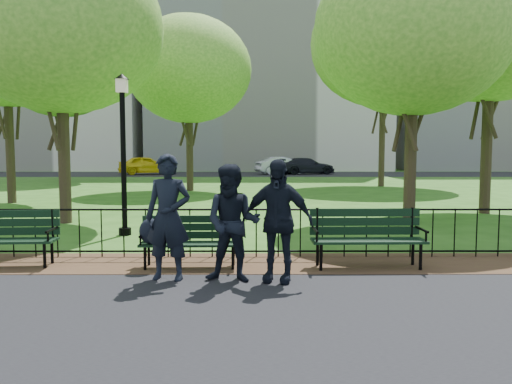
{
  "coord_description": "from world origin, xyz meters",
  "views": [
    {
      "loc": [
        0.57,
        -6.93,
        1.93
      ],
      "look_at": [
        0.59,
        1.5,
        1.24
      ],
      "focal_mm": 35.0,
      "sensor_mm": 36.0,
      "label": 1
    }
  ],
  "objects_px": {
    "tree_far_e": "(384,44)",
    "tree_mid_e": "(492,12)",
    "person_right": "(277,221)",
    "lamppost": "(123,148)",
    "sedan_silver": "(282,166)",
    "sedan_dark": "(307,166)",
    "tree_near_w": "(60,26)",
    "tree_mid_w": "(5,30)",
    "tree_far_c": "(189,70)",
    "tree_far_w": "(60,66)",
    "park_bench_main": "(173,234)",
    "tree_near_e": "(414,31)",
    "person_mid": "(233,223)",
    "park_bench_left_a": "(2,232)",
    "person_left": "(168,217)",
    "taxi": "(146,165)",
    "park_bench_right_a": "(367,231)"
  },
  "relations": [
    {
      "from": "tree_far_e",
      "to": "tree_mid_e",
      "type": "bearing_deg",
      "value": -89.19
    },
    {
      "from": "person_right",
      "to": "lamppost",
      "type": "bearing_deg",
      "value": 145.26
    },
    {
      "from": "sedan_silver",
      "to": "sedan_dark",
      "type": "bearing_deg",
      "value": -105.69
    },
    {
      "from": "tree_near_w",
      "to": "sedan_silver",
      "type": "xyz_separation_m",
      "value": [
        7.41,
        28.31,
        -4.46
      ]
    },
    {
      "from": "person_right",
      "to": "tree_far_e",
      "type": "bearing_deg",
      "value": 88.31
    },
    {
      "from": "lamppost",
      "to": "tree_mid_w",
      "type": "height_order",
      "value": "tree_mid_w"
    },
    {
      "from": "tree_far_c",
      "to": "tree_far_w",
      "type": "relative_size",
      "value": 0.81
    },
    {
      "from": "park_bench_main",
      "to": "tree_near_w",
      "type": "distance_m",
      "value": 7.95
    },
    {
      "from": "tree_near_e",
      "to": "tree_far_w",
      "type": "bearing_deg",
      "value": 132.05
    },
    {
      "from": "lamppost",
      "to": "person_mid",
      "type": "xyz_separation_m",
      "value": [
        2.68,
        -4.16,
        -1.12
      ]
    },
    {
      "from": "tree_far_e",
      "to": "sedan_silver",
      "type": "bearing_deg",
      "value": 108.36
    },
    {
      "from": "park_bench_left_a",
      "to": "park_bench_main",
      "type": "bearing_deg",
      "value": -7.05
    },
    {
      "from": "tree_near_e",
      "to": "person_left",
      "type": "xyz_separation_m",
      "value": [
        -5.5,
        -6.13,
        -4.17
      ]
    },
    {
      "from": "person_right",
      "to": "park_bench_left_a",
      "type": "bearing_deg",
      "value": -176.03
    },
    {
      "from": "tree_near_w",
      "to": "sedan_dark",
      "type": "relative_size",
      "value": 1.59
    },
    {
      "from": "tree_far_w",
      "to": "taxi",
      "type": "bearing_deg",
      "value": 71.87
    },
    {
      "from": "person_right",
      "to": "sedan_dark",
      "type": "distance_m",
      "value": 34.77
    },
    {
      "from": "tree_mid_e",
      "to": "sedan_dark",
      "type": "bearing_deg",
      "value": 96.05
    },
    {
      "from": "park_bench_main",
      "to": "taxi",
      "type": "distance_m",
      "value": 33.94
    },
    {
      "from": "tree_mid_e",
      "to": "taxi",
      "type": "height_order",
      "value": "tree_mid_e"
    },
    {
      "from": "tree_far_c",
      "to": "tree_mid_w",
      "type": "bearing_deg",
      "value": -135.5
    },
    {
      "from": "park_bench_left_a",
      "to": "park_bench_right_a",
      "type": "distance_m",
      "value": 6.09
    },
    {
      "from": "tree_mid_e",
      "to": "tree_far_c",
      "type": "distance_m",
      "value": 13.69
    },
    {
      "from": "tree_near_e",
      "to": "taxi",
      "type": "height_order",
      "value": "tree_near_e"
    },
    {
      "from": "tree_far_c",
      "to": "taxi",
      "type": "height_order",
      "value": "tree_far_c"
    },
    {
      "from": "park_bench_left_a",
      "to": "tree_far_c",
      "type": "relative_size",
      "value": 0.22
    },
    {
      "from": "park_bench_left_a",
      "to": "tree_far_e",
      "type": "bearing_deg",
      "value": 55.94
    },
    {
      "from": "tree_far_e",
      "to": "tree_far_w",
      "type": "xyz_separation_m",
      "value": [
        -19.1,
        4.06,
        -0.47
      ]
    },
    {
      "from": "tree_near_e",
      "to": "sedan_dark",
      "type": "xyz_separation_m",
      "value": [
        0.17,
        28.3,
        -4.42
      ]
    },
    {
      "from": "person_mid",
      "to": "sedan_silver",
      "type": "xyz_separation_m",
      "value": [
        2.63,
        34.43,
        -0.14
      ]
    },
    {
      "from": "tree_near_w",
      "to": "tree_near_e",
      "type": "distance_m",
      "value": 9.32
    },
    {
      "from": "tree_far_e",
      "to": "park_bench_main",
      "type": "bearing_deg",
      "value": -113.29
    },
    {
      "from": "tree_mid_w",
      "to": "sedan_dark",
      "type": "xyz_separation_m",
      "value": [
        13.48,
        23.19,
        -5.64
      ]
    },
    {
      "from": "park_bench_left_a",
      "to": "tree_far_e",
      "type": "relative_size",
      "value": 0.16
    },
    {
      "from": "person_mid",
      "to": "taxi",
      "type": "distance_m",
      "value": 35.02
    },
    {
      "from": "lamppost",
      "to": "tree_near_e",
      "type": "height_order",
      "value": "tree_near_e"
    },
    {
      "from": "person_mid",
      "to": "tree_near_w",
      "type": "bearing_deg",
      "value": 137.49
    },
    {
      "from": "park_bench_main",
      "to": "lamppost",
      "type": "height_order",
      "value": "lamppost"
    },
    {
      "from": "tree_near_e",
      "to": "sedan_silver",
      "type": "bearing_deg",
      "value": 93.87
    },
    {
      "from": "tree_mid_e",
      "to": "sedan_dark",
      "type": "distance_m",
      "value": 27.03
    },
    {
      "from": "tree_mid_w",
      "to": "person_mid",
      "type": "relative_size",
      "value": 5.27
    },
    {
      "from": "park_bench_left_a",
      "to": "tree_mid_w",
      "type": "bearing_deg",
      "value": 111.43
    },
    {
      "from": "taxi",
      "to": "lamppost",
      "type": "bearing_deg",
      "value": 172.58
    },
    {
      "from": "taxi",
      "to": "tree_far_w",
      "type": "bearing_deg",
      "value": 143.16
    },
    {
      "from": "tree_mid_w",
      "to": "person_left",
      "type": "xyz_separation_m",
      "value": [
        7.8,
        -11.24,
        -5.38
      ]
    },
    {
      "from": "park_bench_right_a",
      "to": "person_right",
      "type": "distance_m",
      "value": 1.82
    },
    {
      "from": "tree_near_w",
      "to": "person_left",
      "type": "relative_size",
      "value": 3.98
    },
    {
      "from": "tree_far_w",
      "to": "taxi",
      "type": "distance_m",
      "value": 11.99
    },
    {
      "from": "taxi",
      "to": "sedan_dark",
      "type": "bearing_deg",
      "value": -106.12
    },
    {
      "from": "tree_near_e",
      "to": "tree_near_w",
      "type": "bearing_deg",
      "value": -179.26
    }
  ]
}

